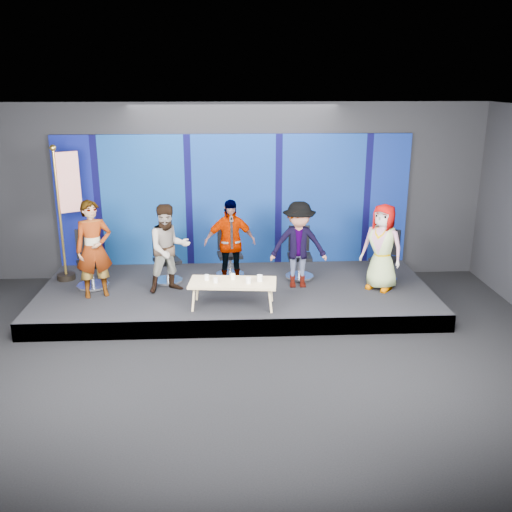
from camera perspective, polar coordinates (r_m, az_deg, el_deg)
The scene contains 21 objects.
ground at distance 8.23m, azimuth -1.71°, elevation -11.15°, with size 10.00×10.00×0.00m, color black.
room_walls at distance 7.39m, azimuth -1.87°, elevation 5.65°, with size 10.02×8.02×3.51m.
riser at distance 10.44m, azimuth -2.03°, elevation -3.86°, with size 7.00×3.00×0.30m, color black.
backdrop at distance 11.42m, azimuth -2.23°, elevation 5.59°, with size 7.00×0.08×2.60m, color #08064F.
chair_a at distance 10.71m, azimuth -16.14°, elevation -1.21°, with size 0.75×0.75×1.04m.
panelist_a at distance 10.09m, azimuth -15.91°, elevation 0.66°, with size 0.62×0.40×1.69m, color black.
chair_b at distance 10.68m, azimuth -8.92°, elevation -0.90°, with size 0.71×0.71×0.97m.
panelist_b at distance 10.06m, azimuth -8.72°, elevation 0.76°, with size 0.76×0.60×1.57m, color black.
chair_c at distance 10.89m, azimuth -2.66°, elevation -0.33°, with size 0.63×0.63×0.98m.
panelist_c at distance 10.27m, azimuth -2.63°, elevation 1.33°, with size 0.93×0.39×1.59m, color black.
chair_d at distance 10.81m, azimuth 4.36°, elevation -0.52°, with size 0.56×0.56×0.97m.
panelist_d at distance 10.19m, azimuth 4.28°, elevation 1.12°, with size 1.01×0.58×1.57m, color black.
chair_e at distance 10.91m, azimuth 12.75°, elevation -0.75°, with size 0.76×0.76×0.96m.
panelist_e at distance 10.31m, azimuth 12.50°, elevation 0.87°, with size 0.76×0.49×1.55m, color black.
coffee_table at distance 9.38m, azimuth -2.34°, elevation -2.77°, with size 1.47×0.74×0.44m.
mug_a at distance 9.45m, azimuth -4.95°, elevation -2.15°, with size 0.08×0.08×0.09m, color white.
mug_b at distance 9.31m, azimuth -4.05°, elevation -2.44°, with size 0.07×0.07×0.09m, color white.
mug_c at distance 9.46m, azimuth -2.33°, elevation -2.06°, with size 0.08×0.08×0.10m, color white.
mug_d at distance 9.27m, azimuth -0.76°, elevation -2.45°, with size 0.08×0.08×0.10m, color white.
mug_e at distance 9.35m, azimuth 0.37°, elevation -2.24°, with size 0.09×0.09×0.11m, color white.
flag_stand at distance 11.01m, azimuth -18.42°, elevation 4.43°, with size 0.55×0.38×2.52m.
Camera 1 is at (-0.13, -7.23, 3.93)m, focal length 40.00 mm.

